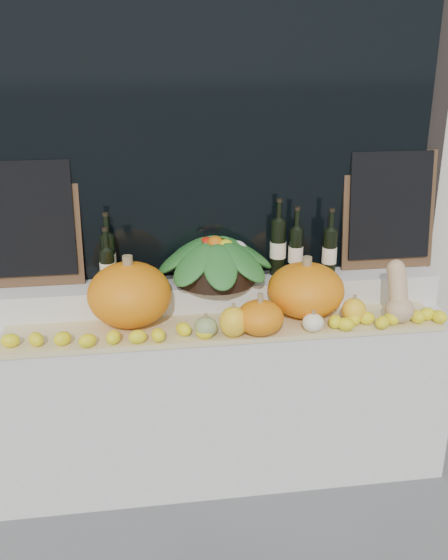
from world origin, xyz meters
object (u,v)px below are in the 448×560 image
Objects in this scene: pumpkin_left at (130,294)px; produce_bowl at (215,258)px; pumpkin_right at (306,290)px; butternut_squash at (398,296)px; wine_bottle_tall at (278,247)px.

pumpkin_left is 0.48m from produce_bowl.
pumpkin_left is 0.64× the size of produce_bowl.
pumpkin_left is at bearing 179.11° from pumpkin_right.
produce_bowl is at bearing 160.03° from butternut_squash.
butternut_squash is at bearing -34.38° from wine_bottle_tall.
produce_bowl is 0.34m from wine_bottle_tall.
pumpkin_left is 0.99× the size of wine_bottle_tall.
pumpkin_right is at bearing -68.84° from wine_bottle_tall.
produce_bowl is (0.44, 0.18, 0.10)m from pumpkin_left.
butternut_squash is 0.65m from wine_bottle_tall.
butternut_squash is 0.92m from produce_bowl.
pumpkin_left reaches higher than butternut_squash.
wine_bottle_tall is at bearing 7.85° from produce_bowl.
pumpkin_right is at bearing -0.89° from pumpkin_left.
produce_bowl reaches higher than pumpkin_right.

